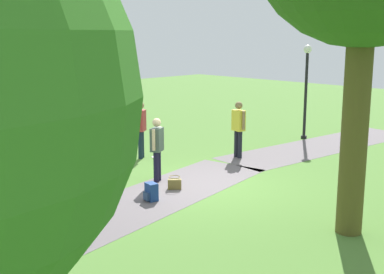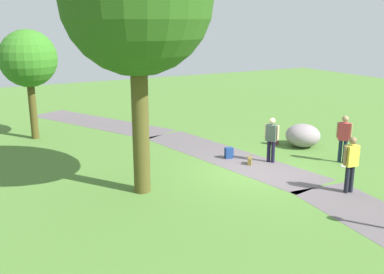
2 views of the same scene
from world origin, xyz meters
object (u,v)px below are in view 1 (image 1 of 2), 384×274
(man_near_boulder, at_px, (141,126))
(spare_backpack_on_lawn, at_px, (151,192))
(backpack_by_boulder, at_px, (62,175))
(frisbee_on_grass, at_px, (156,157))
(passerby_on_path, at_px, (238,125))
(lamp_post, at_px, (306,81))
(woman_with_handbag, at_px, (157,145))
(lawn_boulder, at_px, (73,154))
(handbag_on_grass, at_px, (175,183))

(man_near_boulder, height_order, spare_backpack_on_lawn, man_near_boulder)
(backpack_by_boulder, xyz_separation_m, frisbee_on_grass, (-3.33, -0.34, -0.18))
(backpack_by_boulder, bearing_deg, spare_backpack_on_lawn, 104.04)
(man_near_boulder, bearing_deg, passerby_on_path, 136.85)
(lamp_post, height_order, frisbee_on_grass, lamp_post)
(lamp_post, height_order, passerby_on_path, lamp_post)
(lamp_post, xyz_separation_m, man_near_boulder, (5.87, -1.74, -1.04))
(man_near_boulder, relative_size, passerby_on_path, 1.01)
(woman_with_handbag, relative_size, passerby_on_path, 0.95)
(lawn_boulder, relative_size, spare_backpack_on_lawn, 4.21)
(passerby_on_path, xyz_separation_m, handbag_on_grass, (3.46, 1.00, -0.82))
(backpack_by_boulder, bearing_deg, man_near_boulder, -168.95)
(lamp_post, xyz_separation_m, spare_backpack_on_lawn, (8.18, 1.47, -1.82))
(woman_with_handbag, bearing_deg, spare_backpack_on_lawn, 44.19)
(spare_backpack_on_lawn, bearing_deg, woman_with_handbag, -135.81)
(lawn_boulder, bearing_deg, spare_backpack_on_lawn, 87.99)
(man_near_boulder, height_order, backpack_by_boulder, man_near_boulder)
(woman_with_handbag, relative_size, handbag_on_grass, 4.13)
(woman_with_handbag, height_order, frisbee_on_grass, woman_with_handbag)
(passerby_on_path, bearing_deg, spare_backpack_on_lawn, 15.98)
(lawn_boulder, relative_size, woman_with_handbag, 1.06)
(lawn_boulder, bearing_deg, backpack_by_boulder, 43.95)
(spare_backpack_on_lawn, bearing_deg, handbag_on_grass, -164.62)
(woman_with_handbag, distance_m, spare_backpack_on_lawn, 1.67)
(lawn_boulder, bearing_deg, frisbee_on_grass, 170.84)
(spare_backpack_on_lawn, bearing_deg, man_near_boulder, -125.68)
(spare_backpack_on_lawn, xyz_separation_m, frisbee_on_grass, (-2.67, -2.97, -0.18))
(handbag_on_grass, height_order, backpack_by_boulder, backpack_by_boulder)
(backpack_by_boulder, height_order, spare_backpack_on_lawn, same)
(woman_with_handbag, bearing_deg, lawn_boulder, -67.67)
(handbag_on_grass, bearing_deg, frisbee_on_grass, -122.55)
(lamp_post, xyz_separation_m, lawn_boulder, (8.06, -1.91, -1.56))
(man_near_boulder, bearing_deg, handbag_on_grass, 65.10)
(woman_with_handbag, height_order, passerby_on_path, passerby_on_path)
(lamp_post, relative_size, woman_with_handbag, 2.03)
(man_near_boulder, relative_size, handbag_on_grass, 4.36)
(passerby_on_path, relative_size, handbag_on_grass, 4.34)
(handbag_on_grass, distance_m, frisbee_on_grass, 3.22)
(man_near_boulder, distance_m, backpack_by_boulder, 3.12)
(lawn_boulder, distance_m, backpack_by_boulder, 1.11)
(backpack_by_boulder, bearing_deg, woman_with_handbag, 137.60)
(lawn_boulder, xyz_separation_m, handbag_on_grass, (-0.82, 3.13, -0.31))
(handbag_on_grass, bearing_deg, woman_with_handbag, -100.21)
(lawn_boulder, xyz_separation_m, passerby_on_path, (-4.27, 2.12, 0.52))
(man_near_boulder, bearing_deg, lawn_boulder, -4.45)
(handbag_on_grass, xyz_separation_m, backpack_by_boulder, (1.59, -2.38, 0.05))
(woman_with_handbag, distance_m, backpack_by_boulder, 2.46)
(woman_with_handbag, height_order, backpack_by_boulder, woman_with_handbag)
(backpack_by_boulder, bearing_deg, lamp_post, 172.51)
(lawn_boulder, bearing_deg, woman_with_handbag, 112.33)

